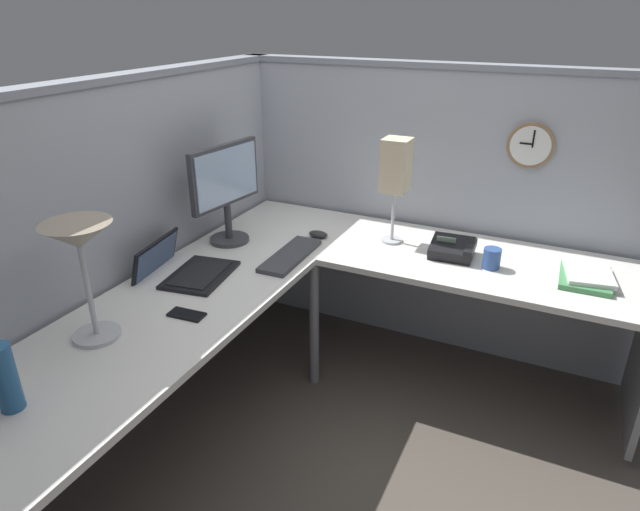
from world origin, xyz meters
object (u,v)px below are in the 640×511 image
at_px(monitor, 226,186).
at_px(cell_phone, 187,315).
at_px(laptop, 181,269).
at_px(desk_lamp_dome, 79,246).
at_px(thermos_flask, 5,378).
at_px(desk_lamp_paper, 396,169).
at_px(keyboard, 291,255).
at_px(coffee_mug, 492,258).
at_px(wall_clock, 531,145).
at_px(book_stack, 587,276).
at_px(computer_mouse, 318,234).
at_px(office_phone, 454,249).

distance_m(monitor, cell_phone, 0.80).
distance_m(laptop, desk_lamp_dome, 0.65).
xyz_separation_m(thermos_flask, desk_lamp_paper, (1.72, -0.61, 0.27)).
xyz_separation_m(laptop, keyboard, (0.37, -0.36, -0.01)).
bearing_deg(thermos_flask, coffee_mug, -35.03).
bearing_deg(cell_phone, monitor, 16.63).
height_order(cell_phone, wall_clock, wall_clock).
bearing_deg(wall_clock, book_stack, -136.34).
relative_size(computer_mouse, desk_lamp_dome, 0.23).
height_order(thermos_flask, wall_clock, wall_clock).
distance_m(computer_mouse, thermos_flask, 1.62).
xyz_separation_m(monitor, book_stack, (0.30, -1.67, -0.27)).
height_order(laptop, thermos_flask, thermos_flask).
relative_size(thermos_flask, book_stack, 0.73).
xyz_separation_m(thermos_flask, coffee_mug, (1.61, -1.13, -0.06)).
bearing_deg(monitor, laptop, -178.02).
bearing_deg(cell_phone, desk_lamp_dome, 137.89).
height_order(office_phone, book_stack, office_phone).
xyz_separation_m(keyboard, coffee_mug, (0.30, -0.89, 0.04)).
xyz_separation_m(monitor, computer_mouse, (0.24, -0.39, -0.28)).
distance_m(monitor, book_stack, 1.72).
height_order(desk_lamp_dome, office_phone, desk_lamp_dome).
xyz_separation_m(thermos_flask, wall_clock, (2.02, -1.19, 0.38)).
distance_m(keyboard, coffee_mug, 0.94).
height_order(book_stack, coffee_mug, coffee_mug).
relative_size(monitor, desk_lamp_dome, 1.12).
xyz_separation_m(desk_lamp_paper, wall_clock, (0.31, -0.57, 0.11)).
bearing_deg(desk_lamp_dome, coffee_mug, -44.72).
relative_size(desk_lamp_dome, desk_lamp_paper, 0.84).
bearing_deg(desk_lamp_paper, thermos_flask, 160.30).
bearing_deg(computer_mouse, thermos_flask, 171.13).
bearing_deg(wall_clock, desk_lamp_dome, 142.19).
distance_m(cell_phone, thermos_flask, 0.68).
relative_size(laptop, book_stack, 1.43).
xyz_separation_m(computer_mouse, coffee_mug, (0.01, -0.88, 0.03)).
xyz_separation_m(laptop, desk_lamp_dome, (-0.55, -0.05, 0.34)).
distance_m(monitor, keyboard, 0.47).
bearing_deg(computer_mouse, book_stack, -87.29).
distance_m(desk_lamp_dome, office_phone, 1.65).
relative_size(keyboard, wall_clock, 1.95).
distance_m(monitor, thermos_flask, 1.38).
height_order(laptop, computer_mouse, laptop).
distance_m(keyboard, office_phone, 0.78).
height_order(cell_phone, coffee_mug, coffee_mug).
distance_m(laptop, coffee_mug, 1.42).
bearing_deg(keyboard, coffee_mug, -73.26).
height_order(laptop, office_phone, laptop).
bearing_deg(monitor, wall_clock, -63.47).
height_order(keyboard, thermos_flask, thermos_flask).
height_order(keyboard, cell_phone, keyboard).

